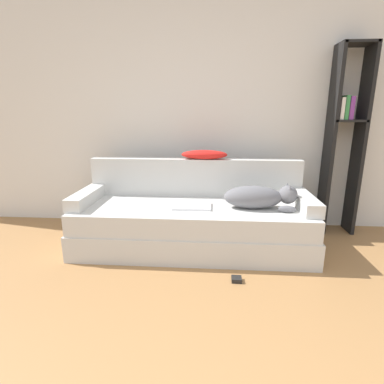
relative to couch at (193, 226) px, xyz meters
name	(u,v)px	position (x,y,z in m)	size (l,w,h in m)	color
wall_back	(208,105)	(0.11, 0.73, 1.14)	(7.18, 0.06, 2.70)	silver
couch	(193,226)	(0.00, 0.00, 0.00)	(2.19, 0.85, 0.43)	silver
couch_backrest	(195,177)	(0.00, 0.36, 0.41)	(2.15, 0.15, 0.38)	silver
couch_arm_left	(87,197)	(-1.02, -0.01, 0.28)	(0.15, 0.66, 0.12)	silver
couch_arm_right	(304,201)	(1.02, -0.01, 0.28)	(0.15, 0.66, 0.12)	silver
dog	(259,197)	(0.60, -0.06, 0.33)	(0.65, 0.26, 0.23)	slate
laptop	(192,206)	(0.00, -0.07, 0.23)	(0.36, 0.24, 0.02)	silver
throw_pillow	(204,155)	(0.09, 0.34, 0.65)	(0.47, 0.19, 0.09)	red
bookshelf	(345,135)	(1.53, 0.54, 0.84)	(0.34, 0.26, 1.92)	black
power_adapter	(236,279)	(0.38, -0.60, -0.20)	(0.08, 0.08, 0.03)	black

